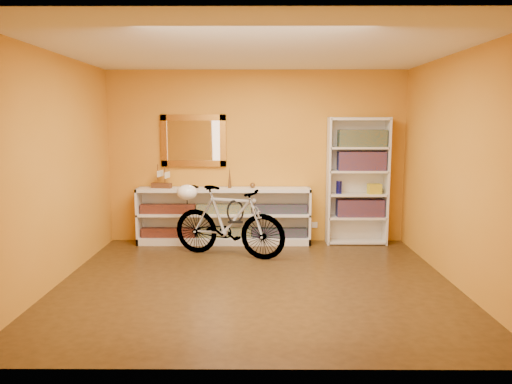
{
  "coord_description": "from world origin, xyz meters",
  "views": [
    {
      "loc": [
        0.03,
        -5.41,
        1.83
      ],
      "look_at": [
        0.0,
        0.7,
        0.95
      ],
      "focal_mm": 34.2,
      "sensor_mm": 36.0,
      "label": 1
    }
  ],
  "objects_px": {
    "console_unit": "(224,216)",
    "bicycle": "(229,222)",
    "bookcase": "(357,181)",
    "helmet": "(187,192)"
  },
  "relations": [
    {
      "from": "bicycle",
      "to": "helmet",
      "type": "relative_size",
      "value": 5.73
    },
    {
      "from": "bookcase",
      "to": "bicycle",
      "type": "bearing_deg",
      "value": -158.46
    },
    {
      "from": "console_unit",
      "to": "bicycle",
      "type": "distance_m",
      "value": 0.73
    },
    {
      "from": "bicycle",
      "to": "helmet",
      "type": "xyz_separation_m",
      "value": [
        -0.59,
        0.22,
        0.37
      ]
    },
    {
      "from": "bookcase",
      "to": "bicycle",
      "type": "height_order",
      "value": "bookcase"
    },
    {
      "from": "console_unit",
      "to": "helmet",
      "type": "height_order",
      "value": "helmet"
    },
    {
      "from": "bookcase",
      "to": "helmet",
      "type": "relative_size",
      "value": 6.59
    },
    {
      "from": "console_unit",
      "to": "bicycle",
      "type": "xyz_separation_m",
      "value": [
        0.12,
        -0.72,
        0.06
      ]
    },
    {
      "from": "console_unit",
      "to": "bicycle",
      "type": "relative_size",
      "value": 1.57
    },
    {
      "from": "console_unit",
      "to": "bicycle",
      "type": "height_order",
      "value": "bicycle"
    }
  ]
}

